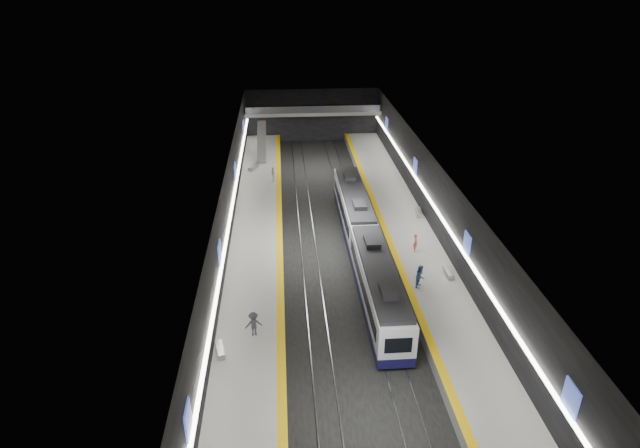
{
  "coord_description": "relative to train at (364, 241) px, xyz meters",
  "views": [
    {
      "loc": [
        -4.8,
        -44.95,
        25.4
      ],
      "look_at": [
        -1.31,
        1.49,
        2.2
      ],
      "focal_mm": 30.0,
      "sensor_mm": 36.0,
      "label": 1
    }
  ],
  "objects": [
    {
      "name": "ad_posters",
      "position": [
        -2.5,
        3.26,
        2.3
      ],
      "size": [
        19.94,
        53.5,
        2.2
      ],
      "color": "#4156C4",
      "rests_on": "wall_left"
    },
    {
      "name": "passenger_left_b",
      "position": [
        -9.72,
        -11.41,
        -0.24
      ],
      "size": [
        1.34,
        0.92,
        1.9
      ],
      "primitive_type": "imported",
      "rotation": [
        0.0,
        0.0,
        3.33
      ],
      "color": "#3D3E44",
      "rests_on": "platform_left"
    },
    {
      "name": "passenger_left_a",
      "position": [
        -8.45,
        18.31,
        -0.29
      ],
      "size": [
        0.76,
        1.15,
        1.82
      ],
      "primitive_type": "imported",
      "rotation": [
        0.0,
        0.0,
        -1.25
      ],
      "color": "silver",
      "rests_on": "platform_left"
    },
    {
      "name": "cove_light_right",
      "position": [
        7.3,
        2.26,
        1.6
      ],
      "size": [
        0.25,
        68.6,
        0.12
      ],
      "primitive_type": "cube",
      "color": "white",
      "rests_on": "wall_right"
    },
    {
      "name": "tile_surface_right",
      "position": [
        5.0,
        2.26,
        -1.19
      ],
      "size": [
        5.0,
        70.0,
        0.02
      ],
      "primitive_type": "cube",
      "color": "#B8B8B2",
      "rests_on": "platform_right"
    },
    {
      "name": "bench_right_far",
      "position": [
        7.0,
        7.68,
        -0.97
      ],
      "size": [
        0.77,
        1.93,
        0.46
      ],
      "primitive_type": "cube",
      "rotation": [
        0.0,
        0.0,
        -0.14
      ],
      "color": "#99999E",
      "rests_on": "platform_right"
    },
    {
      "name": "ceiling",
      "position": [
        -2.5,
        2.26,
        5.8
      ],
      "size": [
        20.0,
        70.0,
        0.04
      ],
      "primitive_type": "cube",
      "rotation": [
        3.14,
        0.0,
        0.0
      ],
      "color": "beige",
      "rests_on": "wall_left"
    },
    {
      "name": "passenger_right_a",
      "position": [
        4.74,
        -0.1,
        -0.33
      ],
      "size": [
        0.42,
        0.64,
        1.74
      ],
      "primitive_type": "imported",
      "rotation": [
        0.0,
        0.0,
        1.56
      ],
      "color": "#D6634F",
      "rests_on": "platform_right"
    },
    {
      "name": "tactile_strip_left",
      "position": [
        -7.8,
        2.26,
        -1.18
      ],
      "size": [
        0.6,
        70.0,
        0.02
      ],
      "primitive_type": "cube",
      "color": "yellow",
      "rests_on": "platform_left"
    },
    {
      "name": "bench_left_near",
      "position": [
        -12.0,
        -13.17,
        -0.98
      ],
      "size": [
        0.9,
        1.84,
        0.43
      ],
      "primitive_type": "cube",
      "rotation": [
        0.0,
        0.0,
        0.24
      ],
      "color": "#99999E",
      "rests_on": "platform_left"
    },
    {
      "name": "mezzanine_bridge",
      "position": [
        -2.5,
        35.19,
        2.84
      ],
      "size": [
        20.0,
        3.0,
        1.5
      ],
      "color": "gray",
      "rests_on": "wall_left"
    },
    {
      "name": "ground",
      "position": [
        -2.5,
        2.26,
        -2.2
      ],
      "size": [
        70.0,
        70.0,
        0.0
      ],
      "primitive_type": "plane",
      "color": "black",
      "rests_on": "ground"
    },
    {
      "name": "cove_light_left",
      "position": [
        -12.3,
        2.26,
        1.6
      ],
      "size": [
        0.25,
        68.6,
        0.12
      ],
      "primitive_type": "cube",
      "color": "white",
      "rests_on": "wall_left"
    },
    {
      "name": "platform_right",
      "position": [
        5.0,
        2.26,
        -1.7
      ],
      "size": [
        5.0,
        70.0,
        1.0
      ],
      "primitive_type": "cube",
      "color": "slate",
      "rests_on": "ground"
    },
    {
      "name": "wall_left",
      "position": [
        -12.5,
        2.26,
        1.8
      ],
      "size": [
        0.04,
        70.0,
        8.0
      ],
      "primitive_type": "cube",
      "color": "black",
      "rests_on": "ground"
    },
    {
      "name": "tactile_strip_right",
      "position": [
        2.8,
        2.26,
        -1.18
      ],
      "size": [
        0.6,
        70.0,
        0.02
      ],
      "primitive_type": "cube",
      "color": "yellow",
      "rests_on": "platform_right"
    },
    {
      "name": "bench_left_far",
      "position": [
        -11.01,
        22.65,
        -0.95
      ],
      "size": [
        1.35,
        2.08,
        0.5
      ],
      "primitive_type": "cube",
      "rotation": [
        0.0,
        0.0,
        -0.43
      ],
      "color": "#99999E",
      "rests_on": "platform_left"
    },
    {
      "name": "escalator",
      "position": [
        -10.0,
        28.26,
        0.7
      ],
      "size": [
        1.2,
        7.5,
        3.92
      ],
      "primitive_type": "cube",
      "rotation": [
        0.44,
        0.0,
        0.0
      ],
      "color": "#99999E",
      "rests_on": "platform_left"
    },
    {
      "name": "rails",
      "position": [
        -2.5,
        2.26,
        -2.14
      ],
      "size": [
        6.52,
        70.0,
        0.12
      ],
      "color": "gray",
      "rests_on": "ground"
    },
    {
      "name": "bench_right_near",
      "position": [
        6.65,
        -4.45,
        -0.98
      ],
      "size": [
        0.49,
        1.76,
        0.43
      ],
      "primitive_type": "cube",
      "rotation": [
        0.0,
        0.0,
        -0.0
      ],
      "color": "#99999E",
      "rests_on": "platform_right"
    },
    {
      "name": "tile_surface_left",
      "position": [
        -10.0,
        2.26,
        -1.19
      ],
      "size": [
        5.0,
        70.0,
        0.02
      ],
      "primitive_type": "cube",
      "color": "#B8B8B2",
      "rests_on": "platform_left"
    },
    {
      "name": "passenger_right_b",
      "position": [
        3.73,
        -6.06,
        -0.21
      ],
      "size": [
        1.13,
        1.21,
        1.98
      ],
      "primitive_type": "imported",
      "rotation": [
        0.0,
        0.0,
        1.04
      ],
      "color": "#486D9C",
      "rests_on": "platform_right"
    },
    {
      "name": "train",
      "position": [
        0.0,
        0.0,
        0.0
      ],
      "size": [
        2.69,
        30.04,
        3.6
      ],
      "color": "#12103B",
      "rests_on": "ground"
    },
    {
      "name": "platform_left",
      "position": [
        -10.0,
        2.26,
        -1.7
      ],
      "size": [
        5.0,
        70.0,
        1.0
      ],
      "primitive_type": "cube",
      "color": "slate",
      "rests_on": "ground"
    },
    {
      "name": "wall_right",
      "position": [
        7.5,
        2.26,
        1.8
      ],
      "size": [
        0.04,
        70.0,
        8.0
      ],
      "primitive_type": "cube",
      "color": "black",
      "rests_on": "ground"
    },
    {
      "name": "wall_back",
      "position": [
        -2.5,
        37.26,
        1.8
      ],
      "size": [
        20.0,
        0.04,
        8.0
      ],
      "primitive_type": "cube",
      "color": "black",
      "rests_on": "ground"
    }
  ]
}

